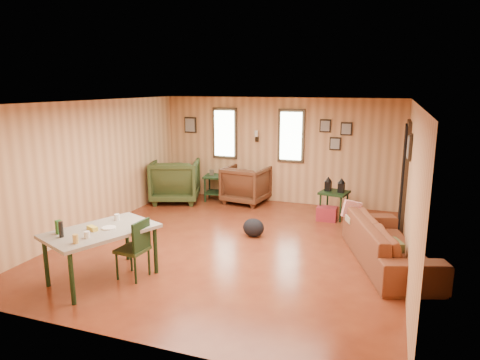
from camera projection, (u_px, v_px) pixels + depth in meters
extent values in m
cube|color=brown|center=(232.00, 245.00, 7.29)|extent=(5.50, 6.00, 0.02)
cube|color=#997C5B|center=(231.00, 101.00, 6.76)|extent=(5.50, 6.00, 0.02)
cube|color=tan|center=(278.00, 150.00, 9.79)|extent=(5.50, 0.02, 2.40)
cube|color=tan|center=(125.00, 235.00, 4.26)|extent=(5.50, 0.02, 2.40)
cube|color=tan|center=(93.00, 166.00, 7.94)|extent=(0.02, 6.00, 2.40)
cube|color=tan|center=(412.00, 190.00, 6.12)|extent=(0.02, 6.00, 2.40)
cube|color=black|center=(225.00, 133.00, 10.11)|extent=(0.60, 0.05, 1.20)
cube|color=#E0F2D1|center=(224.00, 133.00, 10.07)|extent=(0.48, 0.04, 1.06)
cube|color=black|center=(291.00, 136.00, 9.58)|extent=(0.60, 0.05, 1.20)
cube|color=#E0F2D1|center=(291.00, 136.00, 9.55)|extent=(0.48, 0.04, 1.06)
cube|color=black|center=(257.00, 139.00, 9.85)|extent=(0.07, 0.05, 0.12)
cylinder|color=silver|center=(256.00, 134.00, 9.77)|extent=(0.07, 0.07, 0.14)
cube|color=black|center=(405.00, 176.00, 7.97)|extent=(0.06, 1.00, 2.05)
cube|color=black|center=(403.00, 176.00, 7.98)|extent=(0.04, 0.82, 1.90)
cube|color=black|center=(325.00, 126.00, 9.28)|extent=(0.24, 0.04, 0.28)
cube|color=#9E998C|center=(325.00, 126.00, 9.25)|extent=(0.19, 0.02, 0.22)
cube|color=black|center=(346.00, 129.00, 9.14)|extent=(0.24, 0.04, 0.28)
cube|color=#9E998C|center=(346.00, 129.00, 9.12)|extent=(0.19, 0.02, 0.22)
cube|color=black|center=(335.00, 144.00, 9.29)|extent=(0.24, 0.04, 0.28)
cube|color=#9E998C|center=(335.00, 144.00, 9.26)|extent=(0.19, 0.02, 0.22)
cube|color=black|center=(190.00, 125.00, 10.37)|extent=(0.30, 0.04, 0.38)
cube|color=#9E998C|center=(190.00, 125.00, 10.34)|extent=(0.24, 0.02, 0.31)
cube|color=black|center=(410.00, 147.00, 6.80)|extent=(0.04, 0.34, 0.42)
cube|color=#9E998C|center=(408.00, 147.00, 6.81)|extent=(0.02, 0.27, 0.34)
imported|color=brown|center=(390.00, 236.00, 6.42)|extent=(1.36, 2.35, 0.88)
imported|color=#4D2917|center=(246.00, 183.00, 9.82)|extent=(1.02, 0.97, 0.94)
imported|color=#2E3A1A|center=(175.00, 179.00, 9.91)|extent=(1.32, 1.28, 1.08)
cube|color=black|center=(217.00, 176.00, 10.00)|extent=(0.65, 0.61, 0.04)
cube|color=black|center=(217.00, 192.00, 10.09)|extent=(0.59, 0.55, 0.03)
cylinder|color=black|center=(205.00, 190.00, 9.91)|extent=(0.05, 0.05, 0.57)
cylinder|color=black|center=(225.00, 191.00, 9.82)|extent=(0.05, 0.05, 0.57)
cylinder|color=black|center=(209.00, 186.00, 10.31)|extent=(0.05, 0.05, 0.57)
cylinder|color=black|center=(229.00, 187.00, 10.22)|extent=(0.05, 0.05, 0.57)
cube|color=#493F31|center=(212.00, 172.00, 10.00)|extent=(0.11, 0.04, 0.14)
cube|color=#493F31|center=(221.00, 173.00, 9.97)|extent=(0.10, 0.04, 0.13)
cube|color=black|center=(334.00, 193.00, 8.68)|extent=(0.62, 0.62, 0.04)
cylinder|color=black|center=(320.00, 206.00, 8.67)|extent=(0.04, 0.04, 0.53)
cylinder|color=black|center=(341.00, 209.00, 8.45)|extent=(0.04, 0.04, 0.53)
cylinder|color=black|center=(327.00, 201.00, 9.02)|extent=(0.04, 0.04, 0.53)
cylinder|color=black|center=(347.00, 204.00, 8.81)|extent=(0.04, 0.04, 0.53)
cube|color=black|center=(328.00, 186.00, 8.72)|extent=(0.14, 0.14, 0.19)
cone|color=black|center=(328.00, 179.00, 8.69)|extent=(0.19, 0.19, 0.11)
cube|color=black|center=(341.00, 188.00, 8.58)|extent=(0.14, 0.14, 0.19)
cone|color=black|center=(342.00, 181.00, 8.55)|extent=(0.19, 0.19, 0.11)
cube|color=maroon|center=(327.00, 214.00, 8.58)|extent=(0.39, 0.28, 0.28)
ellipsoid|color=black|center=(253.00, 228.00, 7.65)|extent=(0.40, 0.31, 0.33)
cube|color=#484D2B|center=(386.00, 245.00, 5.95)|extent=(0.49, 0.45, 0.13)
cube|color=red|center=(352.00, 209.00, 7.37)|extent=(0.36, 0.22, 0.35)
cube|color=gray|center=(357.00, 219.00, 7.15)|extent=(0.41, 0.37, 0.10)
cube|color=gray|center=(101.00, 231.00, 5.84)|extent=(1.36, 1.66, 0.05)
cylinder|color=black|center=(46.00, 262.00, 5.71)|extent=(0.08, 0.08, 0.69)
cylinder|color=black|center=(72.00, 279.00, 5.23)|extent=(0.08, 0.08, 0.69)
cylinder|color=black|center=(127.00, 238.00, 6.61)|extent=(0.08, 0.08, 0.69)
cylinder|color=black|center=(155.00, 250.00, 6.12)|extent=(0.08, 0.08, 0.69)
cylinder|color=silver|center=(87.00, 235.00, 5.51)|extent=(0.10, 0.10, 0.09)
cylinder|color=silver|center=(117.00, 217.00, 6.24)|extent=(0.10, 0.10, 0.09)
cube|color=#235B20|center=(59.00, 227.00, 5.65)|extent=(0.09, 0.09, 0.18)
cylinder|color=black|center=(61.00, 229.00, 5.52)|extent=(0.08, 0.08, 0.21)
cylinder|color=tan|center=(76.00, 239.00, 5.31)|extent=(0.09, 0.09, 0.12)
cylinder|color=silver|center=(109.00, 228.00, 5.87)|extent=(0.25, 0.25, 0.02)
cube|color=gold|center=(92.00, 228.00, 5.79)|extent=(0.19, 0.14, 0.06)
cube|color=#2E3A1A|center=(132.00, 250.00, 5.97)|extent=(0.41, 0.41, 0.05)
cube|color=black|center=(141.00, 236.00, 5.86)|extent=(0.06, 0.37, 0.42)
cylinder|color=black|center=(117.00, 266.00, 5.94)|extent=(0.04, 0.04, 0.40)
cylinder|color=black|center=(135.00, 270.00, 5.82)|extent=(0.04, 0.04, 0.40)
cylinder|color=black|center=(131.00, 258.00, 6.22)|extent=(0.04, 0.04, 0.40)
cylinder|color=black|center=(149.00, 261.00, 6.10)|extent=(0.04, 0.04, 0.40)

